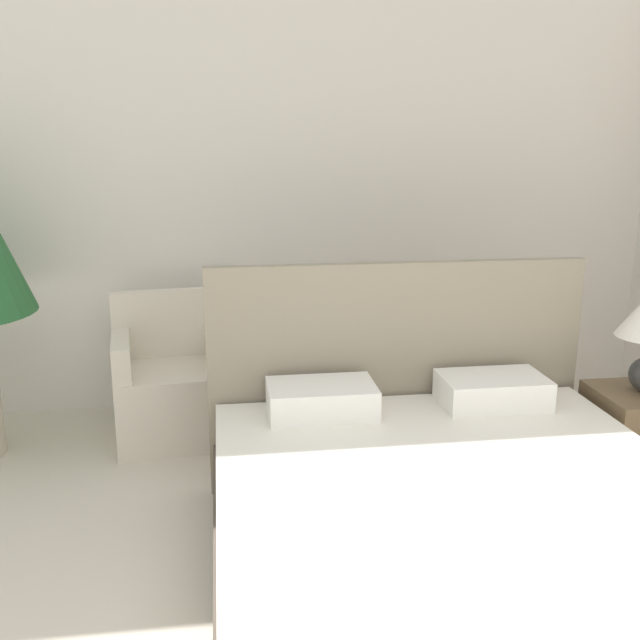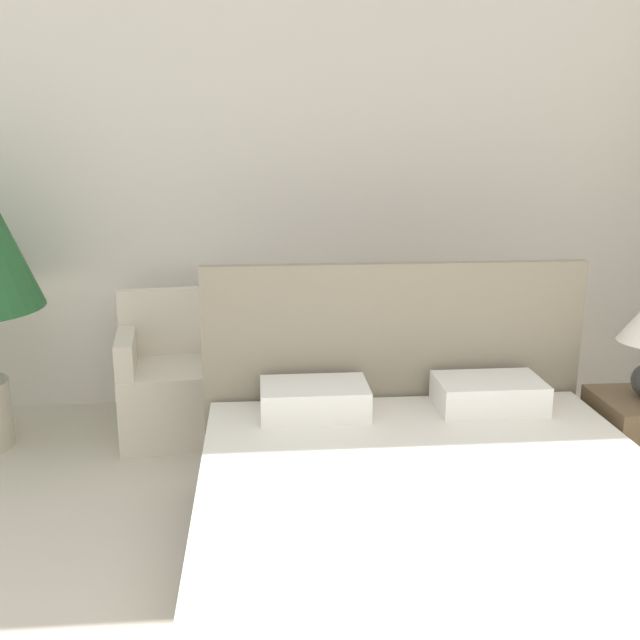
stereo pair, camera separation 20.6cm
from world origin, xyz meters
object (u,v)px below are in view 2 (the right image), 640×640
object	(u,v)px
armchair_near_window_left	(176,388)
side_table	(259,399)
armchair_near_window_right	(340,384)
bed	(438,533)

from	to	relation	value
armchair_near_window_left	side_table	distance (m)	0.49
armchair_near_window_left	armchair_near_window_right	distance (m)	0.97
armchair_near_window_left	armchair_near_window_right	world-z (taller)	same
armchair_near_window_left	armchair_near_window_right	bearing A→B (deg)	-6.76
armchair_near_window_right	side_table	bearing A→B (deg)	-175.43
bed	side_table	distance (m)	1.77
armchair_near_window_left	side_table	bearing A→B (deg)	-10.69
armchair_near_window_left	armchair_near_window_right	xyz separation A→B (m)	(0.97, 0.00, 0.00)
armchair_near_window_left	bed	bearing A→B (deg)	-62.09
bed	armchair_near_window_left	xyz separation A→B (m)	(-1.15, 1.67, 0.02)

